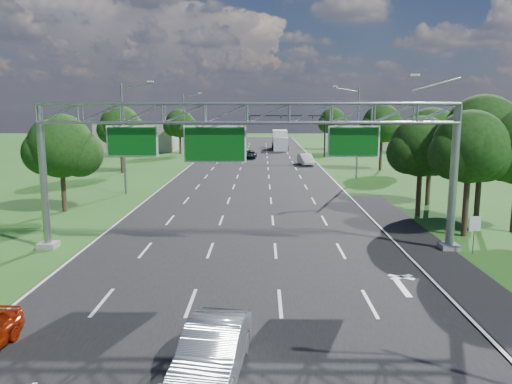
{
  "coord_description": "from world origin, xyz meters",
  "views": [
    {
      "loc": [
        1.09,
        -15.04,
        7.78
      ],
      "look_at": [
        0.7,
        13.8,
        2.91
      ],
      "focal_mm": 35.0,
      "sensor_mm": 36.0,
      "label": 1
    }
  ],
  "objects_px": {
    "regulatory_sign": "(475,227)",
    "traffic_signal": "(303,125)",
    "box_truck": "(280,140)",
    "sign_gantry": "(249,125)",
    "silver_sedan": "(213,351)"
  },
  "relations": [
    {
      "from": "silver_sedan",
      "to": "box_truck",
      "type": "distance_m",
      "value": 81.63
    },
    {
      "from": "traffic_signal",
      "to": "box_truck",
      "type": "bearing_deg",
      "value": 101.73
    },
    {
      "from": "regulatory_sign",
      "to": "sign_gantry",
      "type": "bearing_deg",
      "value": 175.17
    },
    {
      "from": "regulatory_sign",
      "to": "box_truck",
      "type": "height_order",
      "value": "box_truck"
    },
    {
      "from": "traffic_signal",
      "to": "silver_sedan",
      "type": "height_order",
      "value": "traffic_signal"
    },
    {
      "from": "regulatory_sign",
      "to": "traffic_signal",
      "type": "bearing_deg",
      "value": 95.2
    },
    {
      "from": "sign_gantry",
      "to": "silver_sedan",
      "type": "bearing_deg",
      "value": -92.94
    },
    {
      "from": "sign_gantry",
      "to": "traffic_signal",
      "type": "relative_size",
      "value": 1.92
    },
    {
      "from": "silver_sedan",
      "to": "traffic_signal",
      "type": "bearing_deg",
      "value": 89.78
    },
    {
      "from": "silver_sedan",
      "to": "box_truck",
      "type": "height_order",
      "value": "box_truck"
    },
    {
      "from": "traffic_signal",
      "to": "box_truck",
      "type": "relative_size",
      "value": 1.29
    },
    {
      "from": "sign_gantry",
      "to": "silver_sedan",
      "type": "distance_m",
      "value": 14.83
    },
    {
      "from": "silver_sedan",
      "to": "sign_gantry",
      "type": "bearing_deg",
      "value": 93.56
    },
    {
      "from": "sign_gantry",
      "to": "silver_sedan",
      "type": "relative_size",
      "value": 4.9
    },
    {
      "from": "sign_gantry",
      "to": "traffic_signal",
      "type": "height_order",
      "value": "sign_gantry"
    }
  ]
}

